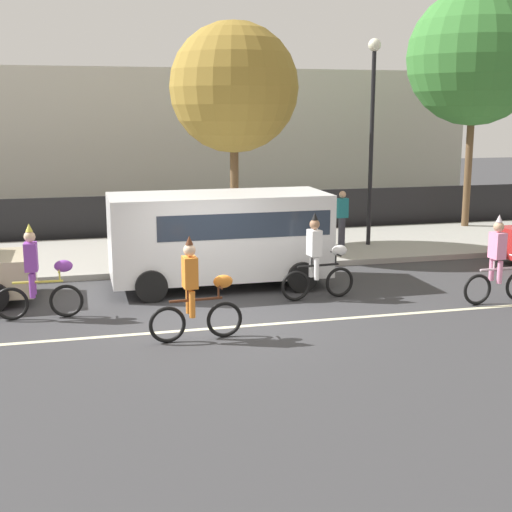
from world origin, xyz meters
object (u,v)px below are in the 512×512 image
Objects in this scene: parade_cyclist_zebra at (319,261)px; parked_van_white at (222,232)px; street_lamp_post at (372,112)px; pedestrian_onlooker at (342,217)px; parade_cyclist_orange at (197,295)px; parade_cyclist_purple at (38,277)px; parade_cyclist_pink at (501,264)px.

parked_van_white reaches higher than parade_cyclist_zebra.
street_lamp_post is at bearing 56.32° from parade_cyclist_zebra.
parked_van_white is at bearing -143.01° from pedestrian_onlooker.
parade_cyclist_orange is at bearing -108.33° from parked_van_white.
parade_cyclist_orange is 0.33× the size of street_lamp_post.
parade_cyclist_purple is 3.48m from parade_cyclist_orange.
parade_cyclist_orange is at bearing -131.93° from street_lamp_post.
parade_cyclist_orange is 3.72m from parade_cyclist_zebra.
parade_cyclist_purple is 10.83m from street_lamp_post.
parade_cyclist_zebra is 3.86m from parade_cyclist_pink.
street_lamp_post is at bearing 93.57° from parade_cyclist_pink.
parade_cyclist_purple reaches higher than pedestrian_onlooker.
parade_cyclist_purple and parade_cyclist_orange have the same top height.
parade_cyclist_zebra is at bearing -42.53° from parked_van_white.
street_lamp_post reaches higher than parade_cyclist_pink.
street_lamp_post is at bearing 32.70° from parked_van_white.
pedestrian_onlooker is at bearing 63.59° from parade_cyclist_zebra.
street_lamp_post reaches higher than parade_cyclist_purple.
parade_cyclist_pink is at bearing 7.40° from parade_cyclist_orange.
parked_van_white is at bearing 151.87° from parade_cyclist_pink.
street_lamp_post is (9.11, 4.95, 3.15)m from parade_cyclist_purple.
pedestrian_onlooker is (-1.27, 6.06, 0.17)m from parade_cyclist_pink.
parked_van_white is at bearing 22.80° from parade_cyclist_purple.
parade_cyclist_orange is at bearing -145.05° from parade_cyclist_zebra.
parade_cyclist_orange is 0.38× the size of parked_van_white.
parade_cyclist_purple is at bearing 143.37° from parade_cyclist_orange.
parade_cyclist_zebra is 0.38× the size of parked_van_white.
parade_cyclist_purple is 1.19× the size of pedestrian_onlooker.
parade_cyclist_pink is 6.19m from pedestrian_onlooker.
parade_cyclist_orange is 1.19× the size of pedestrian_onlooker.
parade_cyclist_zebra is 1.19× the size of pedestrian_onlooker.
street_lamp_post is (-0.38, 6.16, 3.15)m from parade_cyclist_pink.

